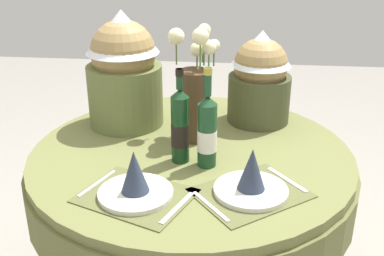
{
  "coord_description": "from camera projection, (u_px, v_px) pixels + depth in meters",
  "views": [
    {
      "loc": [
        0.17,
        -1.6,
        1.57
      ],
      "look_at": [
        0.0,
        0.03,
        0.85
      ],
      "focal_mm": 43.7,
      "sensor_mm": 36.0,
      "label": 1
    }
  ],
  "objects": [
    {
      "name": "dining_table",
      "position": [
        191.0,
        180.0,
        1.84
      ],
      "size": [
        1.25,
        1.25,
        0.77
      ],
      "color": "olive",
      "rests_on": "ground"
    },
    {
      "name": "wine_bottle_left",
      "position": [
        180.0,
        126.0,
        1.66
      ],
      "size": [
        0.07,
        0.07,
        0.35
      ],
      "color": "#143819",
      "rests_on": "dining_table"
    },
    {
      "name": "gift_tub_back_right",
      "position": [
        260.0,
        75.0,
        1.98
      ],
      "size": [
        0.27,
        0.27,
        0.4
      ],
      "color": "#474C2D",
      "rests_on": "dining_table"
    },
    {
      "name": "place_setting_right",
      "position": [
        251.0,
        181.0,
        1.49
      ],
      "size": [
        0.43,
        0.41,
        0.16
      ],
      "color": "brown",
      "rests_on": "dining_table"
    },
    {
      "name": "place_setting_left",
      "position": [
        135.0,
        184.0,
        1.47
      ],
      "size": [
        0.41,
        0.37,
        0.16
      ],
      "color": "brown",
      "rests_on": "dining_table"
    },
    {
      "name": "wine_bottle_right",
      "position": [
        207.0,
        131.0,
        1.63
      ],
      "size": [
        0.07,
        0.07,
        0.36
      ],
      "color": "#194223",
      "rests_on": "dining_table"
    },
    {
      "name": "gift_tub_back_left",
      "position": [
        124.0,
        66.0,
        1.94
      ],
      "size": [
        0.32,
        0.32,
        0.49
      ],
      "color": "olive",
      "rests_on": "dining_table"
    },
    {
      "name": "flower_vase",
      "position": [
        195.0,
        91.0,
        1.82
      ],
      "size": [
        0.2,
        0.21,
        0.45
      ],
      "color": "#47331E",
      "rests_on": "dining_table"
    }
  ]
}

